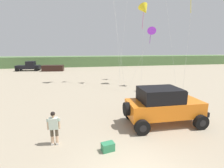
% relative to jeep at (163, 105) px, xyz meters
% --- Properties ---
extents(dune_ridge, '(90.00, 6.44, 2.55)m').
position_rel_jeep_xyz_m(dune_ridge, '(-3.97, 36.88, 0.08)').
color(dune_ridge, '#567A47').
rests_on(dune_ridge, ground_plane).
extents(jeep, '(4.87, 2.45, 2.26)m').
position_rel_jeep_xyz_m(jeep, '(0.00, 0.00, 0.00)').
color(jeep, orange).
rests_on(jeep, ground_plane).
extents(person_watching, '(0.62, 0.32, 1.67)m').
position_rel_jeep_xyz_m(person_watching, '(-6.10, -1.02, -0.26)').
color(person_watching, '#DBB28E').
rests_on(person_watching, ground_plane).
extents(cooler_box, '(0.62, 0.47, 0.38)m').
position_rel_jeep_xyz_m(cooler_box, '(-3.72, -2.01, -1.01)').
color(cooler_box, '#2D7F51').
rests_on(cooler_box, ground_plane).
extents(distant_pickup, '(4.70, 2.61, 1.98)m').
position_rel_jeep_xyz_m(distant_pickup, '(-14.95, 28.84, -0.26)').
color(distant_pickup, black).
rests_on(distant_pickup, ground_plane).
extents(distant_sedan, '(4.34, 2.09, 1.20)m').
position_rel_jeep_xyz_m(distant_sedan, '(-9.95, 27.30, -0.60)').
color(distant_sedan, black).
rests_on(distant_sedan, ground_plane).
extents(kite_white_parafoil, '(3.67, 1.76, 6.95)m').
position_rel_jeep_xyz_m(kite_white_parafoil, '(3.68, 10.14, 5.16)').
color(kite_white_parafoil, purple).
rests_on(kite_white_parafoil, ground_plane).
extents(kite_green_box, '(1.59, 2.71, 9.77)m').
position_rel_jeep_xyz_m(kite_green_box, '(3.10, 11.17, 7.82)').
color(kite_green_box, yellow).
rests_on(kite_green_box, ground_plane).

